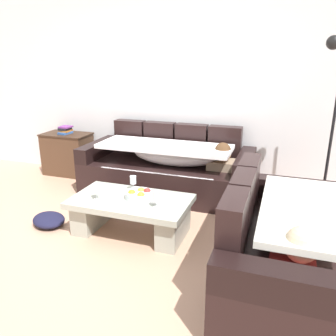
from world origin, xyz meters
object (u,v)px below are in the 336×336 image
fruit_bowl (139,194)px  book_stack_on_cabinet (65,130)px  wine_glass_far_back (133,181)px  crumpled_garment (49,220)px  couch_near_window (285,246)px  open_magazine (163,200)px  coffee_table (131,211)px  side_cabinet (68,154)px  floor_lamp (329,119)px  wine_glass_near_right (156,196)px  couch_along_wall (169,169)px  wine_glass_near_left (96,189)px

fruit_bowl → book_stack_on_cabinet: 2.29m
wine_glass_far_back → crumpled_garment: 1.03m
fruit_bowl → couch_near_window: bearing=-15.6°
wine_glass_far_back → book_stack_on_cabinet: 2.08m
wine_glass_far_back → open_magazine: wine_glass_far_back is taller
coffee_table → wine_glass_far_back: 0.34m
couch_near_window → book_stack_on_cabinet: bearing=61.4°
side_cabinet → floor_lamp: size_ratio=0.37×
wine_glass_far_back → couch_near_window: bearing=-19.8°
couch_near_window → open_magazine: size_ratio=6.23×
book_stack_on_cabinet → crumpled_garment: (0.82, -1.56, -0.64)m
side_cabinet → wine_glass_near_right: bearing=-36.5°
couch_near_window → side_cabinet: 3.69m
open_magazine → book_stack_on_cabinet: size_ratio=1.25×
crumpled_garment → couch_along_wall: bearing=55.1°
book_stack_on_cabinet → fruit_bowl: bearing=-37.0°
wine_glass_far_back → crumpled_garment: bearing=-157.6°
fruit_bowl → book_stack_on_cabinet: (-1.82, 1.37, 0.28)m
couch_near_window → wine_glass_far_back: bearing=70.2°
couch_along_wall → couch_near_window: (1.49, -1.54, 0.00)m
couch_along_wall → open_magazine: size_ratio=7.89×
fruit_bowl → wine_glass_near_left: (-0.39, -0.18, 0.07)m
coffee_table → open_magazine: (0.33, 0.05, 0.15)m
couch_near_window → book_stack_on_cabinet: 3.71m
wine_glass_near_right → book_stack_on_cabinet: bearing=143.5°
couch_along_wall → side_cabinet: bearing=172.6°
couch_along_wall → crumpled_garment: size_ratio=5.52×
couch_along_wall → wine_glass_near_left: size_ratio=13.31×
fruit_bowl → side_cabinet: bearing=143.0°
floor_lamp → open_magazine: bearing=-146.2°
fruit_bowl → wine_glass_far_back: (-0.14, 0.17, 0.07)m
crumpled_garment → couch_near_window: bearing=-5.0°
wine_glass_near_right → crumpled_garment: bearing=-178.6°
wine_glass_near_left → floor_lamp: floor_lamp is taller
couch_along_wall → open_magazine: couch_along_wall is taller
couch_along_wall → couch_near_window: size_ratio=1.27×
couch_near_window → wine_glass_far_back: 1.67m
wine_glass_near_left → open_magazine: wine_glass_near_left is taller
coffee_table → floor_lamp: floor_lamp is taller
side_cabinet → crumpled_garment: bearing=-62.4°
fruit_bowl → floor_lamp: 2.15m
wine_glass_near_left → book_stack_on_cabinet: bearing=132.8°
wine_glass_near_left → couch_near_window: bearing=-7.0°
couch_near_window → crumpled_garment: 2.45m
coffee_table → wine_glass_near_right: 0.43m
fruit_bowl → side_cabinet: side_cabinet is taller
book_stack_on_cabinet → couch_near_window: bearing=-28.6°
wine_glass_near_right → open_magazine: size_ratio=0.59×
wine_glass_near_right → crumpled_garment: size_ratio=0.42×
couch_along_wall → wine_glass_near_left: bearing=-103.4°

